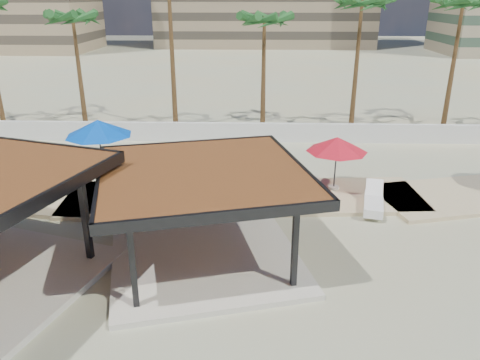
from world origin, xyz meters
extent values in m
plane|color=tan|center=(0.00, 0.00, 0.00)|extent=(200.00, 200.00, 0.00)
cube|color=#C6B284|center=(2.00, 7.00, 0.06)|extent=(16.24, 5.11, 0.24)
cube|color=silver|center=(0.00, 16.00, 0.60)|extent=(56.00, 0.30, 1.20)
cube|color=beige|center=(0.80, 1.71, 0.10)|extent=(7.74, 7.74, 0.19)
cube|color=black|center=(-0.91, -1.22, 1.63)|extent=(0.21, 0.21, 2.88)
cube|color=black|center=(-2.13, 3.42, 1.63)|extent=(0.21, 0.21, 2.88)
cube|color=black|center=(3.73, 0.01, 1.63)|extent=(0.21, 0.21, 2.88)
cube|color=black|center=(2.51, 4.65, 1.63)|extent=(0.21, 0.21, 2.88)
cube|color=brown|center=(0.80, 1.71, 3.20)|extent=(7.97, 7.97, 0.27)
cube|color=black|center=(1.63, -1.44, 3.20)|extent=(6.43, 1.80, 0.33)
cube|color=black|center=(-0.03, 4.87, 3.20)|extent=(6.43, 1.80, 0.33)
cube|color=black|center=(-2.35, 0.88, 3.20)|extent=(1.80, 6.43, 0.33)
cube|color=black|center=(3.96, 2.55, 3.20)|extent=(1.80, 6.43, 0.33)
cube|color=black|center=(-3.13, 1.39, 1.86)|extent=(0.25, 0.25, 3.28)
cube|color=black|center=(-5.44, 3.14, 3.65)|extent=(7.25, 2.38, 0.37)
cube|color=black|center=(-3.00, -1.52, 3.65)|extent=(2.38, 7.25, 0.37)
cylinder|color=beige|center=(6.21, 7.94, 0.24)|extent=(0.48, 0.48, 0.12)
cylinder|color=#262628|center=(6.21, 7.94, 1.34)|extent=(0.07, 0.07, 2.32)
cone|color=red|center=(6.21, 7.94, 2.34)|extent=(2.96, 2.96, 0.68)
cylinder|color=beige|center=(-5.07, 9.20, 0.25)|extent=(0.56, 0.56, 0.13)
cylinder|color=#262628|center=(-5.07, 9.20, 1.52)|extent=(0.08, 0.08, 2.68)
cone|color=#0144BC|center=(-5.07, 9.20, 2.67)|extent=(3.77, 3.77, 0.78)
cube|color=white|center=(7.55, 5.80, 0.33)|extent=(1.25, 2.32, 0.31)
cube|color=white|center=(7.55, 5.80, 0.52)|extent=(1.25, 2.32, 0.07)
cube|color=white|center=(7.74, 6.64, 0.79)|extent=(0.88, 0.91, 0.56)
cone|color=brown|center=(-9.00, 18.10, 3.75)|extent=(0.36, 0.36, 7.51)
ellipsoid|color=#1C511F|center=(-9.00, 18.10, 7.26)|extent=(3.00, 3.00, 1.80)
cone|color=brown|center=(-3.00, 18.90, 5.57)|extent=(0.36, 0.36, 11.15)
cone|color=brown|center=(3.00, 18.40, 3.70)|extent=(0.36, 0.36, 7.40)
ellipsoid|color=#1C511F|center=(3.00, 18.40, 7.15)|extent=(3.00, 3.00, 1.80)
cone|color=brown|center=(9.00, 18.60, 4.20)|extent=(0.36, 0.36, 8.40)
ellipsoid|color=#1C511F|center=(9.00, 18.60, 8.15)|extent=(3.00, 3.00, 1.80)
cone|color=brown|center=(15.00, 18.20, 4.20)|extent=(0.36, 0.36, 8.39)
ellipsoid|color=#1C511F|center=(15.00, 18.20, 8.14)|extent=(3.00, 3.00, 1.80)
camera|label=1|loc=(2.47, -12.43, 8.59)|focal=35.00mm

